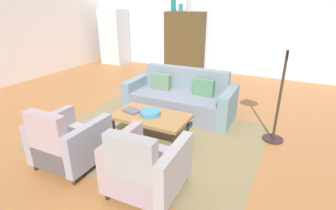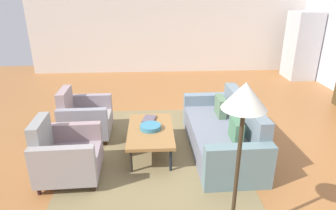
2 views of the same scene
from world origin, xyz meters
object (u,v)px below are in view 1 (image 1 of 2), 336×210
(couch, at_px, (181,99))
(coffee_table, at_px, (151,117))
(cabinet, at_px, (185,42))
(armchair_right, at_px, (145,168))
(book_stack, at_px, (132,111))
(vase_round, at_px, (181,8))
(fruit_bowl, at_px, (150,113))
(armchair_left, at_px, (67,143))
(vase_small, at_px, (189,5))
(floor_lamp, at_px, (288,50))
(vase_tall, at_px, (173,5))
(refrigerator, at_px, (115,37))

(couch, xyz_separation_m, coffee_table, (0.00, -1.19, 0.08))
(coffee_table, height_order, cabinet, cabinet)
(armchair_right, distance_m, book_stack, 1.49)
(vase_round, bearing_deg, book_stack, -75.70)
(couch, bearing_deg, armchair_right, 103.10)
(cabinet, bearing_deg, fruit_bowl, -73.36)
(armchair_left, xyz_separation_m, vase_small, (-0.61, 5.53, 1.63))
(armchair_right, xyz_separation_m, floor_lamp, (1.19, 1.99, 1.10))
(couch, relative_size, book_stack, 6.73)
(armchair_left, relative_size, vase_tall, 2.66)
(fruit_bowl, bearing_deg, book_stack, -176.56)
(armchair_left, bearing_deg, armchair_right, -1.01)
(armchair_left, bearing_deg, book_stack, 76.51)
(refrigerator, bearing_deg, cabinet, 2.27)
(vase_tall, bearing_deg, armchair_right, -67.29)
(vase_round, bearing_deg, armchair_left, -81.12)
(vase_round, relative_size, vase_small, 0.64)
(armchair_right, relative_size, vase_tall, 2.66)
(vase_tall, height_order, floor_lamp, vase_tall)
(cabinet, bearing_deg, armchair_right, -70.92)
(refrigerator, height_order, floor_lamp, refrigerator)
(vase_small, relative_size, refrigerator, 0.18)
(cabinet, xyz_separation_m, vase_tall, (-0.40, -0.00, 1.07))
(cabinet, bearing_deg, armchair_left, -82.65)
(vase_small, height_order, floor_lamp, vase_small)
(couch, xyz_separation_m, fruit_bowl, (-0.00, -1.19, 0.15))
(refrigerator, bearing_deg, vase_round, 2.29)
(fruit_bowl, relative_size, book_stack, 1.03)
(fruit_bowl, bearing_deg, floor_lamp, 24.65)
(fruit_bowl, height_order, floor_lamp, floor_lamp)
(fruit_bowl, distance_m, book_stack, 0.34)
(vase_small, bearing_deg, vase_round, 180.00)
(couch, height_order, coffee_table, couch)
(book_stack, relative_size, refrigerator, 0.17)
(fruit_bowl, relative_size, floor_lamp, 0.19)
(refrigerator, bearing_deg, book_stack, -49.89)
(vase_small, bearing_deg, armchair_right, -71.83)
(armchair_right, relative_size, vase_round, 4.04)
(refrigerator, bearing_deg, couch, -37.92)
(vase_round, bearing_deg, coffee_table, -71.47)
(fruit_bowl, bearing_deg, coffee_table, 0.00)
(book_stack, height_order, vase_small, vase_small)
(cabinet, xyz_separation_m, vase_small, (0.10, -0.00, 1.07))
(couch, relative_size, vase_round, 9.74)
(coffee_table, xyz_separation_m, vase_round, (-1.46, 4.37, 1.54))
(book_stack, bearing_deg, vase_small, 101.20)
(cabinet, bearing_deg, refrigerator, -177.73)
(armchair_left, height_order, book_stack, armchair_left)
(cabinet, height_order, vase_tall, vase_tall)
(couch, relative_size, armchair_left, 2.41)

